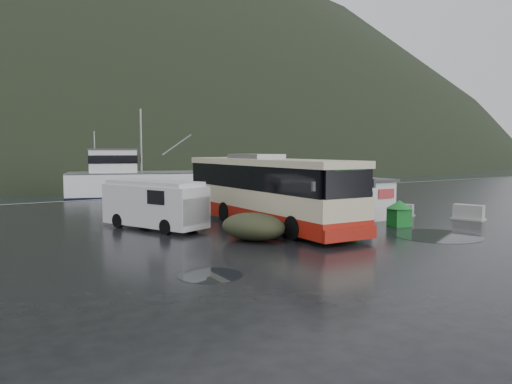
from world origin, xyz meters
TOP-DOWN VIEW (x-y plane):
  - ground at (0.00, 0.00)m, footprint 160.00×160.00m
  - quay_edge at (0.00, 20.00)m, footprint 160.00×0.60m
  - coach_bus at (0.69, 1.57)m, footprint 4.00×13.49m
  - white_van at (-4.68, 3.69)m, footprint 3.95×6.20m
  - waste_bin_left at (5.23, -0.18)m, footprint 1.45×1.45m
  - waste_bin_right at (6.29, -2.55)m, footprint 1.18×1.18m
  - dome_tent at (-2.26, -1.68)m, footprint 3.09×3.62m
  - ticket_kiosk at (6.67, 0.17)m, footprint 3.09×2.41m
  - jersey_barrier_a at (9.65, 0.10)m, footprint 1.17×1.60m
  - jersey_barrier_b at (11.38, -3.20)m, footprint 1.30×1.90m
  - fishing_trawler at (6.55, 27.43)m, footprint 23.60×12.49m
  - puddles at (2.82, -5.67)m, footprint 15.26×4.01m

SIDE VIEW (x-z plane):
  - ground at x=0.00m, z-range 0.00..0.00m
  - quay_edge at x=0.00m, z-range -0.75..0.75m
  - coach_bus at x=0.69m, z-range -1.89..1.89m
  - white_van at x=-4.68m, z-range -1.23..1.23m
  - waste_bin_left at x=5.23m, z-range -0.79..0.79m
  - waste_bin_right at x=6.29m, z-range -0.67..0.67m
  - dome_tent at x=-2.26m, z-range -0.60..0.60m
  - ticket_kiosk at x=6.67m, z-range -1.16..1.16m
  - jersey_barrier_a at x=9.65m, z-range -0.36..0.36m
  - jersey_barrier_b at x=11.38m, z-range -0.43..0.43m
  - fishing_trawler at x=6.55m, z-range -4.64..4.64m
  - puddles at x=2.82m, z-range 0.00..0.01m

